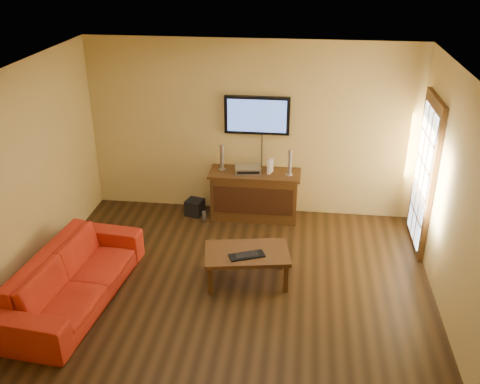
% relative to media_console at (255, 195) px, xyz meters
% --- Properties ---
extents(ground_plane, '(5.00, 5.00, 0.00)m').
position_rel_media_console_xyz_m(ground_plane, '(-0.10, -2.23, -0.38)').
color(ground_plane, black).
rests_on(ground_plane, ground).
extents(room_walls, '(5.00, 5.00, 5.00)m').
position_rel_media_console_xyz_m(room_walls, '(-0.10, -1.60, 1.31)').
color(room_walls, tan).
rests_on(room_walls, ground).
extents(french_door, '(0.07, 1.02, 2.22)m').
position_rel_media_console_xyz_m(french_door, '(2.36, -0.53, 0.67)').
color(french_door, '#3C220D').
rests_on(french_door, ground).
extents(media_console, '(1.39, 0.53, 0.76)m').
position_rel_media_console_xyz_m(media_console, '(0.00, 0.00, 0.00)').
color(media_console, '#3C220D').
rests_on(media_console, ground).
extents(television, '(0.98, 0.08, 0.58)m').
position_rel_media_console_xyz_m(television, '(0.00, 0.22, 1.21)').
color(television, black).
rests_on(television, ground).
extents(coffee_table, '(1.14, 0.80, 0.43)m').
position_rel_media_console_xyz_m(coffee_table, '(0.08, -1.75, -0.01)').
color(coffee_table, '#3C220D').
rests_on(coffee_table, ground).
extents(sofa, '(0.85, 2.25, 0.86)m').
position_rel_media_console_xyz_m(sofa, '(-1.91, -2.40, 0.05)').
color(sofa, red).
rests_on(sofa, ground).
extents(speaker_left, '(0.11, 0.11, 0.41)m').
position_rel_media_console_xyz_m(speaker_left, '(-0.51, 0.04, 0.56)').
color(speaker_left, silver).
rests_on(speaker_left, media_console).
extents(speaker_right, '(0.11, 0.11, 0.40)m').
position_rel_media_console_xyz_m(speaker_right, '(0.52, -0.03, 0.56)').
color(speaker_right, silver).
rests_on(speaker_right, media_console).
extents(av_receiver, '(0.43, 0.33, 0.09)m').
position_rel_media_console_xyz_m(av_receiver, '(-0.11, 0.01, 0.42)').
color(av_receiver, silver).
rests_on(av_receiver, media_console).
extents(game_console, '(0.09, 0.16, 0.21)m').
position_rel_media_console_xyz_m(game_console, '(0.23, 0.02, 0.48)').
color(game_console, white).
rests_on(game_console, media_console).
extents(subwoofer, '(0.31, 0.31, 0.25)m').
position_rel_media_console_xyz_m(subwoofer, '(-0.94, -0.05, -0.26)').
color(subwoofer, black).
rests_on(subwoofer, ground).
extents(bottle, '(0.07, 0.07, 0.20)m').
position_rel_media_console_xyz_m(bottle, '(-0.75, -0.27, -0.29)').
color(bottle, white).
rests_on(bottle, ground).
extents(keyboard, '(0.46, 0.32, 0.03)m').
position_rel_media_console_xyz_m(keyboard, '(0.09, -1.86, 0.06)').
color(keyboard, black).
rests_on(keyboard, coffee_table).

